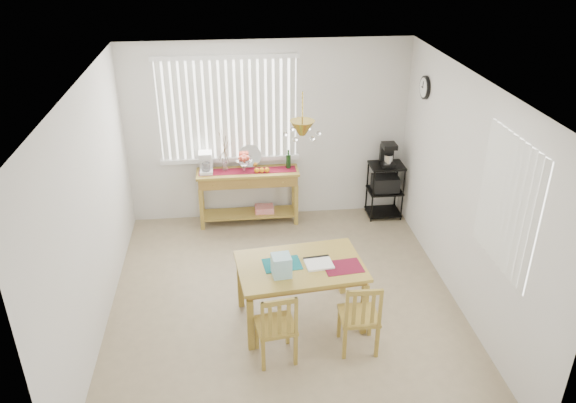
{
  "coord_description": "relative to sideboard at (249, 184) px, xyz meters",
  "views": [
    {
      "loc": [
        -0.54,
        -5.28,
        4.02
      ],
      "look_at": [
        0.1,
        0.55,
        1.05
      ],
      "focal_mm": 35.0,
      "sensor_mm": 36.0,
      "label": 1
    }
  ],
  "objects": [
    {
      "name": "ground",
      "position": [
        0.31,
        -2.03,
        -0.62
      ],
      "size": [
        4.0,
        4.5,
        0.01
      ],
      "primitive_type": "cube",
      "color": "#9D8B6A"
    },
    {
      "name": "dining_table",
      "position": [
        0.45,
        -2.32,
        0.02
      ],
      "size": [
        1.42,
        0.99,
        0.72
      ],
      "color": "#A98D39",
      "rests_on": "ground"
    },
    {
      "name": "sideboard_items",
      "position": [
        -0.24,
        0.01,
        0.33
      ],
      "size": [
        1.37,
        0.34,
        0.62
      ],
      "color": "maroon",
      "rests_on": "sideboard"
    },
    {
      "name": "table_items",
      "position": [
        0.33,
        -2.44,
        0.19
      ],
      "size": [
        1.06,
        0.46,
        0.23
      ],
      "color": "#13676F",
      "rests_on": "dining_table"
    },
    {
      "name": "chair_left",
      "position": [
        0.13,
        -2.93,
        -0.2
      ],
      "size": [
        0.43,
        0.43,
        0.83
      ],
      "color": "#A98D39",
      "rests_on": "ground"
    },
    {
      "name": "cart_items",
      "position": [
        2.01,
        -0.02,
        0.37
      ],
      "size": [
        0.2,
        0.23,
        0.34
      ],
      "color": "black",
      "rests_on": "wire_cart"
    },
    {
      "name": "chair_right",
      "position": [
        0.98,
        -2.88,
        -0.2
      ],
      "size": [
        0.4,
        0.4,
        0.84
      ],
      "color": "#A98D39",
      "rests_on": "ground"
    },
    {
      "name": "wire_cart",
      "position": [
        2.01,
        -0.03,
        -0.11
      ],
      "size": [
        0.49,
        0.39,
        0.83
      ],
      "color": "black",
      "rests_on": "ground"
    },
    {
      "name": "sideboard",
      "position": [
        0.0,
        0.0,
        0.0
      ],
      "size": [
        1.45,
        0.41,
        0.81
      ],
      "color": "#A98D39",
      "rests_on": "ground"
    },
    {
      "name": "room_shell",
      "position": [
        0.31,
        -2.01,
        1.08
      ],
      "size": [
        4.2,
        4.7,
        2.7
      ],
      "color": "silver",
      "rests_on": "ground"
    }
  ]
}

